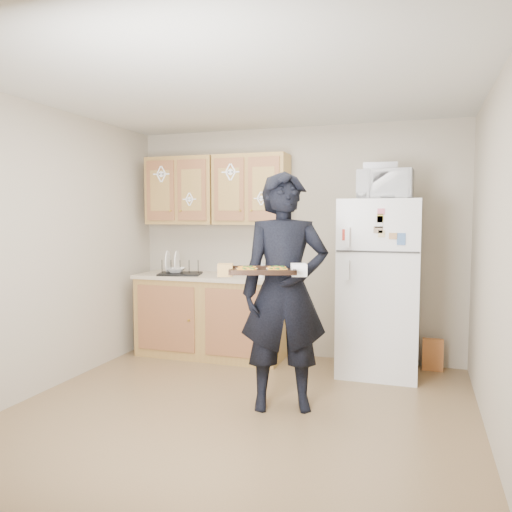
# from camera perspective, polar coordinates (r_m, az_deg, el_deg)

# --- Properties ---
(floor) EXTENTS (3.60, 3.60, 0.00)m
(floor) POSITION_cam_1_polar(r_m,az_deg,el_deg) (4.06, -2.19, -17.69)
(floor) COLOR brown
(floor) RESTS_ON ground
(ceiling) EXTENTS (3.60, 3.60, 0.00)m
(ceiling) POSITION_cam_1_polar(r_m,az_deg,el_deg) (3.88, -2.31, 18.89)
(ceiling) COLOR silver
(ceiling) RESTS_ON wall_back
(wall_back) EXTENTS (3.60, 0.04, 2.50)m
(wall_back) POSITION_cam_1_polar(r_m,az_deg,el_deg) (5.49, 4.36, 1.52)
(wall_back) COLOR #AA9E8A
(wall_back) RESTS_ON floor
(wall_front) EXTENTS (3.60, 0.04, 2.50)m
(wall_front) POSITION_cam_1_polar(r_m,az_deg,el_deg) (2.19, -19.04, -3.21)
(wall_front) COLOR #AA9E8A
(wall_front) RESTS_ON floor
(wall_left) EXTENTS (0.04, 3.60, 2.50)m
(wall_left) POSITION_cam_1_polar(r_m,az_deg,el_deg) (4.72, -23.19, 0.68)
(wall_left) COLOR #AA9E8A
(wall_left) RESTS_ON floor
(wall_right) EXTENTS (0.04, 3.60, 2.50)m
(wall_right) POSITION_cam_1_polar(r_m,az_deg,el_deg) (3.57, 25.96, -0.53)
(wall_right) COLOR #AA9E8A
(wall_right) RESTS_ON floor
(refrigerator) EXTENTS (0.75, 0.70, 1.70)m
(refrigerator) POSITION_cam_1_polar(r_m,az_deg,el_deg) (5.01, 13.91, -3.48)
(refrigerator) COLOR white
(refrigerator) RESTS_ON floor
(base_cabinet) EXTENTS (1.60, 0.60, 0.86)m
(base_cabinet) POSITION_cam_1_polar(r_m,az_deg,el_deg) (5.56, -5.09, -6.96)
(base_cabinet) COLOR olive
(base_cabinet) RESTS_ON floor
(countertop) EXTENTS (1.64, 0.64, 0.04)m
(countertop) POSITION_cam_1_polar(r_m,az_deg,el_deg) (5.49, -5.12, -2.36)
(countertop) COLOR beige
(countertop) RESTS_ON base_cabinet
(upper_cab_left) EXTENTS (0.80, 0.33, 0.75)m
(upper_cab_left) POSITION_cam_1_polar(r_m,az_deg,el_deg) (5.75, -8.34, 7.35)
(upper_cab_left) COLOR olive
(upper_cab_left) RESTS_ON wall_back
(upper_cab_right) EXTENTS (0.80, 0.33, 0.75)m
(upper_cab_right) POSITION_cam_1_polar(r_m,az_deg,el_deg) (5.44, -0.52, 7.57)
(upper_cab_right) COLOR olive
(upper_cab_right) RESTS_ON wall_back
(cereal_box) EXTENTS (0.20, 0.07, 0.32)m
(cereal_box) POSITION_cam_1_polar(r_m,az_deg,el_deg) (5.37, 19.55, -10.58)
(cereal_box) COLOR #DF9E4E
(cereal_box) RESTS_ON floor
(person) EXTENTS (0.80, 0.65, 1.89)m
(person) POSITION_cam_1_polar(r_m,az_deg,el_deg) (3.96, 3.29, -4.09)
(person) COLOR black
(person) RESTS_ON floor
(baking_tray) EXTENTS (0.57, 0.49, 0.04)m
(baking_tray) POSITION_cam_1_polar(r_m,az_deg,el_deg) (3.69, 0.70, -1.76)
(baking_tray) COLOR black
(baking_tray) RESTS_ON person
(pizza_front_left) EXTENTS (0.16, 0.16, 0.02)m
(pizza_front_left) POSITION_cam_1_polar(r_m,az_deg,el_deg) (3.61, -1.06, -1.62)
(pizza_front_left) COLOR orange
(pizza_front_left) RESTS_ON baking_tray
(pizza_front_right) EXTENTS (0.16, 0.16, 0.02)m
(pizza_front_right) POSITION_cam_1_polar(r_m,az_deg,el_deg) (3.62, 2.53, -1.62)
(pizza_front_right) COLOR orange
(pizza_front_right) RESTS_ON baking_tray
(pizza_back_left) EXTENTS (0.16, 0.16, 0.02)m
(pizza_back_left) POSITION_cam_1_polar(r_m,az_deg,el_deg) (3.77, -1.05, -1.36)
(pizza_back_left) COLOR orange
(pizza_back_left) RESTS_ON baking_tray
(pizza_back_right) EXTENTS (0.16, 0.16, 0.02)m
(pizza_back_right) POSITION_cam_1_polar(r_m,az_deg,el_deg) (3.78, 2.39, -1.35)
(pizza_back_right) COLOR orange
(pizza_back_right) RESTS_ON baking_tray
(microwave) EXTENTS (0.52, 0.36, 0.28)m
(microwave) POSITION_cam_1_polar(r_m,az_deg,el_deg) (4.92, 14.56, 7.91)
(microwave) COLOR white
(microwave) RESTS_ON refrigerator
(foil_pan) EXTENTS (0.32, 0.23, 0.07)m
(foil_pan) POSITION_cam_1_polar(r_m,az_deg,el_deg) (4.97, 14.05, 9.88)
(foil_pan) COLOR #B5B5BC
(foil_pan) RESTS_ON microwave
(dish_rack) EXTENTS (0.52, 0.44, 0.18)m
(dish_rack) POSITION_cam_1_polar(r_m,az_deg,el_deg) (5.54, -8.68, -1.20)
(dish_rack) COLOR black
(dish_rack) RESTS_ON countertop
(bowl) EXTENTS (0.26, 0.26, 0.05)m
(bowl) POSITION_cam_1_polar(r_m,az_deg,el_deg) (5.56, -9.15, -1.60)
(bowl) COLOR white
(bowl) RESTS_ON dish_rack
(soap_bottle) EXTENTS (0.09, 0.09, 0.20)m
(soap_bottle) POSITION_cam_1_polar(r_m,az_deg,el_deg) (5.21, 0.51, -1.38)
(soap_bottle) COLOR white
(soap_bottle) RESTS_ON countertop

